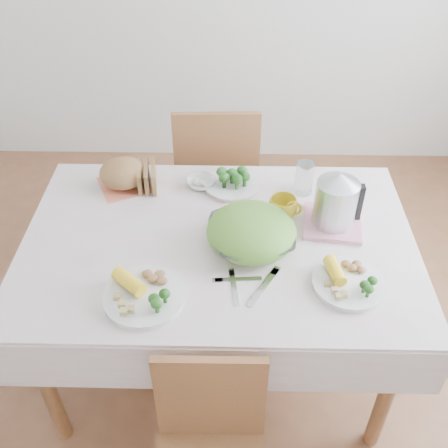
{
  "coord_description": "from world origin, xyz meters",
  "views": [
    {
      "loc": [
        0.05,
        -1.49,
        2.1
      ],
      "look_at": [
        0.02,
        0.02,
        0.82
      ],
      "focal_mm": 42.0,
      "sensor_mm": 36.0,
      "label": 1
    }
  ],
  "objects_px": {
    "dining_table": "(219,306)",
    "chair_far": "(217,177)",
    "salad_bowl": "(251,237)",
    "yellow_mug": "(283,208)",
    "electric_kettle": "(336,200)",
    "dinner_plate_left": "(145,297)",
    "dinner_plate_right": "(349,284)"
  },
  "relations": [
    {
      "from": "dining_table",
      "to": "chair_far",
      "type": "height_order",
      "value": "chair_far"
    },
    {
      "from": "salad_bowl",
      "to": "yellow_mug",
      "type": "distance_m",
      "value": 0.21
    },
    {
      "from": "salad_bowl",
      "to": "electric_kettle",
      "type": "xyz_separation_m",
      "value": [
        0.32,
        0.12,
        0.08
      ]
    },
    {
      "from": "electric_kettle",
      "to": "yellow_mug",
      "type": "bearing_deg",
      "value": 154.26
    },
    {
      "from": "chair_far",
      "to": "dinner_plate_left",
      "type": "distance_m",
      "value": 1.2
    },
    {
      "from": "dinner_plate_right",
      "to": "yellow_mug",
      "type": "distance_m",
      "value": 0.43
    },
    {
      "from": "dining_table",
      "to": "electric_kettle",
      "type": "xyz_separation_m",
      "value": [
        0.44,
        0.09,
        0.51
      ]
    },
    {
      "from": "salad_bowl",
      "to": "yellow_mug",
      "type": "bearing_deg",
      "value": 52.68
    },
    {
      "from": "dinner_plate_left",
      "to": "dinner_plate_right",
      "type": "bearing_deg",
      "value": 6.23
    },
    {
      "from": "chair_far",
      "to": "electric_kettle",
      "type": "xyz_separation_m",
      "value": [
        0.48,
        -0.74,
        0.42
      ]
    },
    {
      "from": "dinner_plate_left",
      "to": "yellow_mug",
      "type": "distance_m",
      "value": 0.67
    },
    {
      "from": "salad_bowl",
      "to": "electric_kettle",
      "type": "distance_m",
      "value": 0.36
    },
    {
      "from": "dinner_plate_right",
      "to": "dinner_plate_left",
      "type": "bearing_deg",
      "value": -173.77
    },
    {
      "from": "dining_table",
      "to": "chair_far",
      "type": "xyz_separation_m",
      "value": [
        -0.04,
        0.83,
        0.09
      ]
    },
    {
      "from": "chair_far",
      "to": "yellow_mug",
      "type": "xyz_separation_m",
      "value": [
        0.29,
        -0.69,
        0.34
      ]
    },
    {
      "from": "dining_table",
      "to": "chair_far",
      "type": "distance_m",
      "value": 0.84
    },
    {
      "from": "yellow_mug",
      "to": "electric_kettle",
      "type": "distance_m",
      "value": 0.21
    },
    {
      "from": "dinner_plate_left",
      "to": "electric_kettle",
      "type": "height_order",
      "value": "electric_kettle"
    },
    {
      "from": "chair_far",
      "to": "electric_kettle",
      "type": "height_order",
      "value": "electric_kettle"
    },
    {
      "from": "dinner_plate_left",
      "to": "dinner_plate_right",
      "type": "height_order",
      "value": "dinner_plate_left"
    },
    {
      "from": "salad_bowl",
      "to": "dinner_plate_left",
      "type": "bearing_deg",
      "value": -142.2
    },
    {
      "from": "dinner_plate_left",
      "to": "electric_kettle",
      "type": "relative_size",
      "value": 1.24
    },
    {
      "from": "yellow_mug",
      "to": "electric_kettle",
      "type": "height_order",
      "value": "electric_kettle"
    },
    {
      "from": "dinner_plate_left",
      "to": "yellow_mug",
      "type": "bearing_deg",
      "value": 42.51
    },
    {
      "from": "dining_table",
      "to": "salad_bowl",
      "type": "distance_m",
      "value": 0.44
    },
    {
      "from": "chair_far",
      "to": "salad_bowl",
      "type": "relative_size",
      "value": 3.03
    },
    {
      "from": "salad_bowl",
      "to": "dinner_plate_right",
      "type": "bearing_deg",
      "value": -31.52
    },
    {
      "from": "dining_table",
      "to": "yellow_mug",
      "type": "height_order",
      "value": "yellow_mug"
    },
    {
      "from": "dining_table",
      "to": "yellow_mug",
      "type": "relative_size",
      "value": 12.39
    },
    {
      "from": "chair_far",
      "to": "salad_bowl",
      "type": "xyz_separation_m",
      "value": [
        0.16,
        -0.86,
        0.34
      ]
    },
    {
      "from": "salad_bowl",
      "to": "chair_far",
      "type": "bearing_deg",
      "value": 100.42
    },
    {
      "from": "dinner_plate_right",
      "to": "salad_bowl",
      "type": "bearing_deg",
      "value": 148.48
    }
  ]
}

